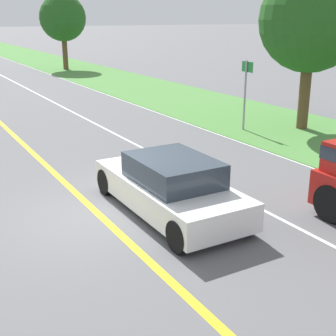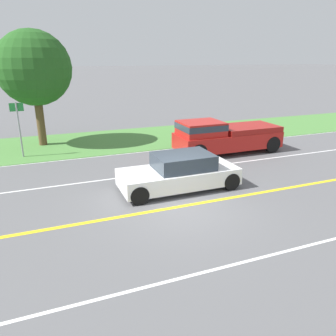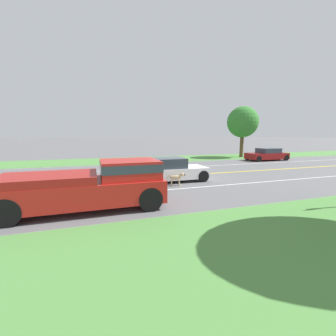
{
  "view_description": "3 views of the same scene",
  "coord_description": "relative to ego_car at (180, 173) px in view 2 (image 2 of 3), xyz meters",
  "views": [
    {
      "loc": [
        -3.61,
        -9.44,
        4.42
      ],
      "look_at": [
        1.8,
        -0.06,
        0.88
      ],
      "focal_mm": 50.0,
      "sensor_mm": 36.0,
      "label": 1
    },
    {
      "loc": [
        -9.24,
        4.08,
        4.79
      ],
      "look_at": [
        1.61,
        -0.2,
        0.86
      ],
      "focal_mm": 35.0,
      "sensor_mm": 36.0,
      "label": 2
    },
    {
      "loc": [
        13.76,
        -4.75,
        2.7
      ],
      "look_at": [
        1.75,
        -0.71,
        0.81
      ],
      "focal_mm": 24.0,
      "sensor_mm": 36.0,
      "label": 3
    }
  ],
  "objects": [
    {
      "name": "roadside_tree_right_near",
      "position": [
        8.97,
        4.7,
        3.61
      ],
      "size": [
        4.01,
        4.01,
        6.27
      ],
      "color": "brown",
      "rests_on": "ground"
    },
    {
      "name": "ego_car",
      "position": [
        0.0,
        0.0,
        0.0
      ],
      "size": [
        1.89,
        4.5,
        1.37
      ],
      "color": "white",
      "rests_on": "ground"
    },
    {
      "name": "centre_divider_line",
      "position": [
        -1.52,
        0.65,
        -0.63
      ],
      "size": [
        0.18,
        160.0,
        0.01
      ],
      "primitive_type": "cube",
      "color": "yellow",
      "rests_on": "ground"
    },
    {
      "name": "grass_verge_right",
      "position": [
        8.48,
        0.65,
        -0.62
      ],
      "size": [
        6.0,
        160.0,
        0.03
      ],
      "primitive_type": "cube",
      "color": "#4C843D",
      "rests_on": "ground"
    },
    {
      "name": "lane_dash_same_dir",
      "position": [
        1.98,
        0.65,
        -0.63
      ],
      "size": [
        0.1,
        160.0,
        0.01
      ],
      "primitive_type": "cube",
      "color": "white",
      "rests_on": "ground"
    },
    {
      "name": "pickup_truck",
      "position": [
        3.8,
        -4.16,
        0.27
      ],
      "size": [
        2.12,
        5.58,
        1.75
      ],
      "color": "red",
      "rests_on": "ground"
    },
    {
      "name": "lane_dash_oncoming",
      "position": [
        -5.02,
        0.65,
        -0.63
      ],
      "size": [
        0.1,
        160.0,
        0.01
      ],
      "primitive_type": "cube",
      "color": "white",
      "rests_on": "ground"
    },
    {
      "name": "street_sign",
      "position": [
        6.77,
        5.72,
        1.09
      ],
      "size": [
        0.11,
        0.64,
        2.77
      ],
      "color": "gray",
      "rests_on": "ground"
    },
    {
      "name": "lane_edge_line_right",
      "position": [
        5.48,
        0.65,
        -0.63
      ],
      "size": [
        0.14,
        160.0,
        0.01
      ],
      "primitive_type": "cube",
      "color": "white",
      "rests_on": "ground"
    },
    {
      "name": "dog",
      "position": [
        1.28,
        0.09,
        -0.19
      ],
      "size": [
        0.4,
        1.02,
        0.72
      ],
      "rotation": [
        0.0,
        0.0,
        -0.28
      ],
      "color": "#D1B784",
      "rests_on": "ground"
    },
    {
      "name": "ground_plane",
      "position": [
        -1.52,
        0.65,
        -0.64
      ],
      "size": [
        400.0,
        400.0,
        0.0
      ],
      "primitive_type": "plane",
      "color": "#5B5B5E"
    }
  ]
}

